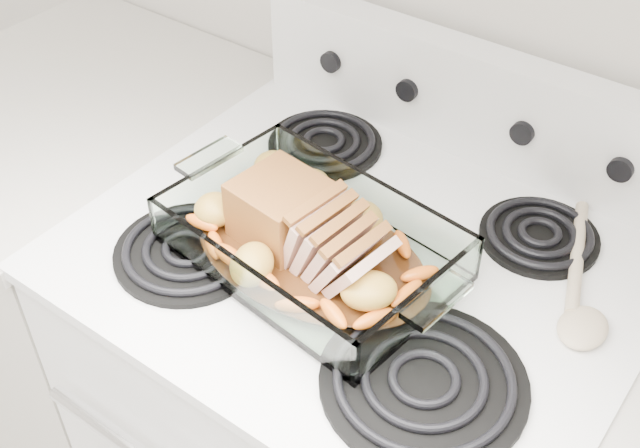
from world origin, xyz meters
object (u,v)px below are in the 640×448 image
Objects in this scene: electric_range at (357,431)px; baking_dish at (311,247)px; pork_roast at (298,224)px; counter_left at (103,281)px.

baking_dish is (-0.04, -0.07, 0.48)m from electric_range.
counter_left is at bearing 151.28° from pork_roast.
electric_range is 2.94× the size of baking_dish.
pork_roast reaches higher than baking_dish.
electric_range is 0.67m from counter_left.
electric_range is at bearing 0.10° from counter_left.
pork_roast reaches higher than counter_left.
baking_dish is 1.64× the size of pork_roast.
baking_dish is at bearing -21.90° from pork_roast.
electric_range reaches higher than pork_roast.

